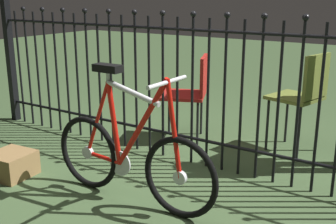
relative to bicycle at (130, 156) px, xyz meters
name	(u,v)px	position (x,y,z in m)	size (l,w,h in m)	color
ground_plane	(159,192)	(0.09, 0.21, -0.33)	(20.00, 20.00, 0.00)	#3D5431
iron_fence	(197,87)	(0.04, 0.82, 0.33)	(4.84, 0.07, 1.33)	black
bicycle	(130,156)	(0.00, 0.00, 0.00)	(1.33, 0.40, 0.94)	black
chair_olive	(303,92)	(0.69, 1.55, 0.23)	(0.48, 0.48, 0.90)	black
chair_red	(191,89)	(-0.31, 1.34, 0.17)	(0.54, 0.54, 0.82)	black
display_crate	(11,164)	(-1.04, -0.19, -0.24)	(0.31, 0.31, 0.19)	olive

